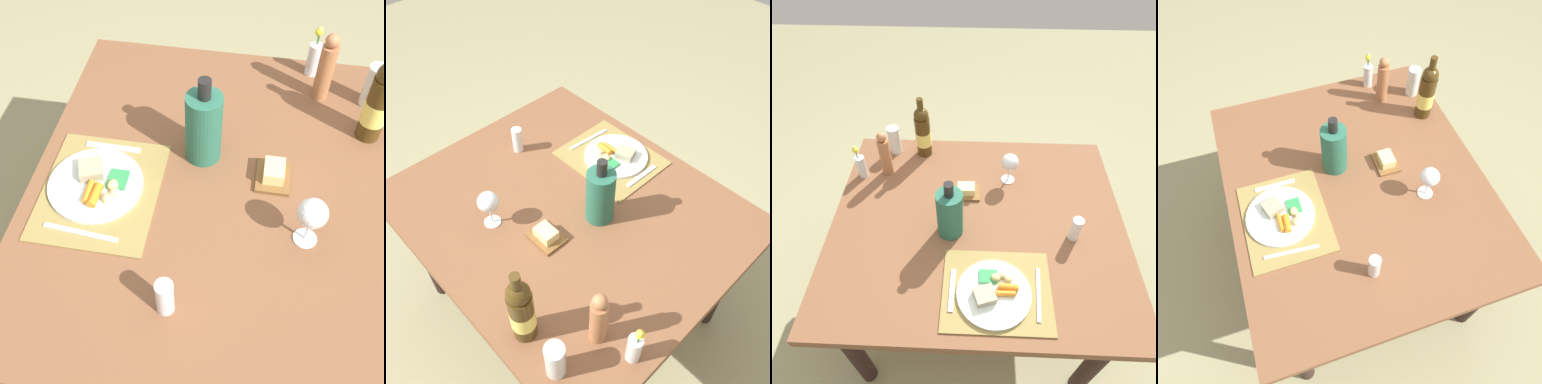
% 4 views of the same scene
% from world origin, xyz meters
% --- Properties ---
extents(ground_plane, '(8.00, 8.00, 0.00)m').
position_xyz_m(ground_plane, '(0.00, 0.00, 0.00)').
color(ground_plane, '#97936B').
extents(dining_table, '(1.28, 1.09, 0.77)m').
position_xyz_m(dining_table, '(0.00, 0.00, 0.67)').
color(dining_table, brown).
rests_on(dining_table, ground_plane).
extents(placemat, '(0.41, 0.34, 0.01)m').
position_xyz_m(placemat, '(0.08, -0.33, 0.78)').
color(placemat, olive).
rests_on(placemat, dining_table).
extents(dinner_plate, '(0.28, 0.28, 0.04)m').
position_xyz_m(dinner_plate, '(0.06, -0.34, 0.79)').
color(dinner_plate, silver).
rests_on(dinner_plate, placemat).
extents(fork, '(0.02, 0.17, 0.00)m').
position_xyz_m(fork, '(-0.09, -0.34, 0.78)').
color(fork, silver).
rests_on(fork, placemat).
extents(knife, '(0.03, 0.21, 0.00)m').
position_xyz_m(knife, '(0.23, -0.34, 0.78)').
color(knife, silver).
rests_on(knife, placemat).
extents(pepper_mill, '(0.05, 0.05, 0.24)m').
position_xyz_m(pepper_mill, '(-0.45, 0.29, 0.89)').
color(pepper_mill, '#AD6D44').
rests_on(pepper_mill, dining_table).
extents(cooler_bottle, '(0.11, 0.11, 0.29)m').
position_xyz_m(cooler_bottle, '(-0.12, -0.06, 0.89)').
color(cooler_bottle, '#27624C').
rests_on(cooler_bottle, dining_table).
extents(flower_vase, '(0.05, 0.05, 0.18)m').
position_xyz_m(flower_vase, '(-0.57, 0.26, 0.84)').
color(flower_vase, silver).
rests_on(flower_vase, dining_table).
extents(salt_shaker, '(0.05, 0.05, 0.11)m').
position_xyz_m(salt_shaker, '(0.40, -0.07, 0.83)').
color(salt_shaker, white).
rests_on(salt_shaker, dining_table).
extents(wine_glass, '(0.08, 0.08, 0.16)m').
position_xyz_m(wine_glass, '(0.14, 0.26, 0.89)').
color(wine_glass, white).
rests_on(wine_glass, dining_table).
extents(water_tumbler, '(0.06, 0.06, 0.15)m').
position_xyz_m(water_tumbler, '(-0.44, 0.45, 0.84)').
color(water_tumbler, silver).
rests_on(water_tumbler, dining_table).
extents(wine_bottle, '(0.08, 0.08, 0.33)m').
position_xyz_m(wine_bottle, '(-0.29, 0.44, 0.91)').
color(wine_bottle, '#443111').
rests_on(wine_bottle, dining_table).
extents(butter_dish, '(0.13, 0.10, 0.05)m').
position_xyz_m(butter_dish, '(-0.06, 0.16, 0.79)').
color(butter_dish, brown).
rests_on(butter_dish, dining_table).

